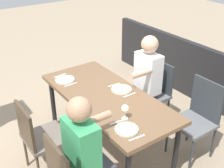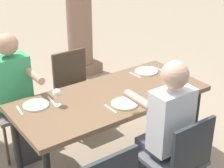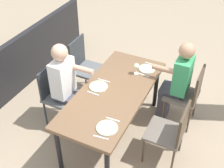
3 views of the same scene
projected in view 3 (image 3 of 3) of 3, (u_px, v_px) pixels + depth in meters
name	position (u px, v px, depth m)	size (l,w,h in m)	color
ground_plane	(113.00, 133.00, 4.25)	(16.00, 16.00, 0.00)	gray
dining_table	(113.00, 96.00, 3.83)	(1.81, 0.81, 0.77)	brown
chair_west_north	(188.00, 93.00, 4.11)	(0.44, 0.44, 0.93)	#6A6158
chair_west_south	(84.00, 64.00, 4.69)	(0.44, 0.44, 0.95)	#5B5E61
chair_mid_north	(172.00, 131.00, 3.60)	(0.44, 0.44, 0.89)	#6A6158
chair_mid_south	(57.00, 92.00, 4.15)	(0.44, 0.44, 0.91)	#5B5E61
diner_woman_green	(68.00, 85.00, 3.98)	(0.34, 0.50, 1.31)	#3F3F4C
diner_man_white	(177.00, 81.00, 4.08)	(0.35, 0.49, 1.30)	#3F3F4C
patio_railing	(5.00, 74.00, 4.62)	(4.21, 0.10, 0.90)	black
plate_0	(147.00, 69.00, 4.17)	(0.23, 0.23, 0.02)	white
wine_glass_0	(136.00, 66.00, 4.03)	(0.08, 0.08, 0.16)	white
fork_0	(151.00, 64.00, 4.28)	(0.02, 0.17, 0.01)	silver
spoon_0	(143.00, 75.00, 4.07)	(0.02, 0.17, 0.01)	silver
plate_1	(99.00, 86.00, 3.86)	(0.25, 0.25, 0.02)	silver
fork_1	(104.00, 80.00, 3.97)	(0.02, 0.17, 0.01)	silver
spoon_1	(93.00, 93.00, 3.75)	(0.02, 0.17, 0.01)	silver
plate_2	(107.00, 128.00, 3.27)	(0.25, 0.25, 0.02)	white
fork_2	(113.00, 119.00, 3.38)	(0.02, 0.17, 0.01)	silver
spoon_2	(101.00, 137.00, 3.17)	(0.02, 0.17, 0.01)	silver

